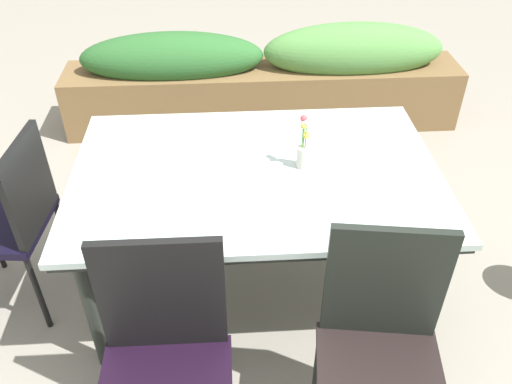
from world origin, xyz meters
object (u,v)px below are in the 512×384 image
(chair_near_left, at_px, (164,360))
(planter_box, at_px, (265,79))
(chair_end_left, at_px, (11,215))
(chair_near_right, at_px, (381,345))
(dining_table, at_px, (256,181))
(flower_vase, at_px, (303,148))

(chair_near_left, distance_m, planter_box, 2.60)
(chair_end_left, bearing_deg, chair_near_left, -131.88)
(chair_near_right, height_order, planter_box, chair_near_right)
(planter_box, bearing_deg, dining_table, -95.94)
(chair_near_left, xyz_separation_m, flower_vase, (0.58, 0.85, 0.29))
(chair_end_left, height_order, chair_near_left, chair_near_left)
(chair_near_right, bearing_deg, planter_box, -76.84)
(dining_table, distance_m, flower_vase, 0.27)
(dining_table, bearing_deg, flower_vase, 4.66)
(flower_vase, xyz_separation_m, planter_box, (-0.04, 1.68, -0.47))
(chair_end_left, height_order, flower_vase, flower_vase)
(chair_end_left, height_order, planter_box, chair_end_left)
(flower_vase, bearing_deg, planter_box, 91.23)
(chair_end_left, distance_m, chair_near_left, 1.12)
(dining_table, bearing_deg, chair_near_right, -65.41)
(dining_table, distance_m, chair_near_left, 0.92)
(flower_vase, height_order, planter_box, flower_vase)
(chair_near_right, height_order, chair_near_left, chair_near_right)
(chair_near_right, bearing_deg, chair_end_left, -20.30)
(flower_vase, bearing_deg, chair_near_left, -124.44)
(flower_vase, bearing_deg, chair_end_left, -178.95)
(chair_end_left, bearing_deg, planter_box, -32.03)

